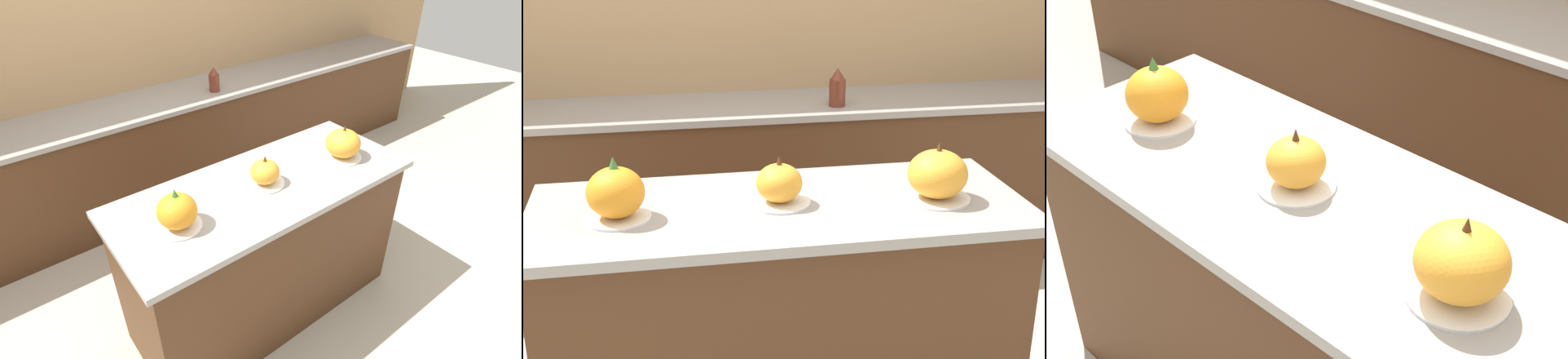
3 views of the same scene
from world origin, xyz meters
TOP-DOWN VIEW (x-y plane):
  - wall_back at (0.00, 1.80)m, footprint 8.00×0.06m
  - kitchen_island at (0.00, 0.00)m, footprint 1.64×0.67m
  - back_counter at (0.00, 1.47)m, footprint 6.00×0.60m
  - pumpkin_cake_left at (-0.52, -0.03)m, footprint 0.21×0.21m
  - pumpkin_cake_center at (-0.00, 0.01)m, footprint 0.21×0.21m
  - pumpkin_cake_right at (0.52, -0.05)m, footprint 0.23×0.23m
  - bottle_tall at (0.54, 1.34)m, footprint 0.09×0.09m

SIDE VIEW (x-z plane):
  - back_counter at x=0.00m, z-range 0.00..0.91m
  - kitchen_island at x=0.00m, z-range 0.00..0.94m
  - pumpkin_cake_center at x=0.00m, z-range 0.91..1.08m
  - bottle_tall at x=0.54m, z-range 0.90..1.10m
  - pumpkin_cake_left at x=-0.52m, z-range 0.92..1.12m
  - pumpkin_cake_right at x=0.52m, z-range 0.92..1.12m
  - wall_back at x=0.00m, z-range 0.00..2.50m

